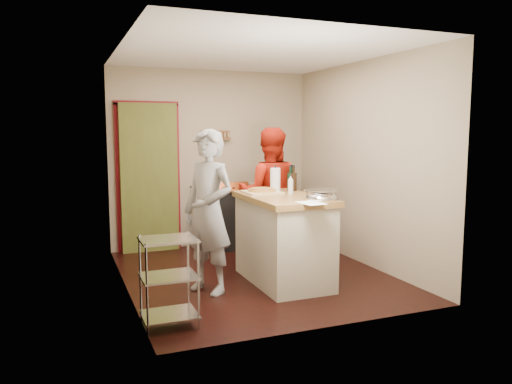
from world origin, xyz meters
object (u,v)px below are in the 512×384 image
stove (222,218)px  wire_shelving (169,278)px  island (284,237)px  person_stripe (208,212)px  person_red (269,194)px

stove → wire_shelving: bearing=-116.9°
stove → island: bearing=-85.1°
person_stripe → person_red: (1.15, 1.05, 0.01)m
wire_shelving → island: (1.48, 0.81, 0.08)m
island → person_stripe: size_ratio=0.83×
wire_shelving → island: size_ratio=0.55×
wire_shelving → person_stripe: 1.08m
person_red → person_stripe: bearing=64.2°
stove → island: size_ratio=0.70×
stove → island: 1.83m
stove → wire_shelving: size_ratio=1.26×
person_stripe → person_red: size_ratio=0.99×
island → person_stripe: (-0.89, -0.02, 0.35)m
wire_shelving → person_red: 2.57m
person_red → wire_shelving: bearing=68.3°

